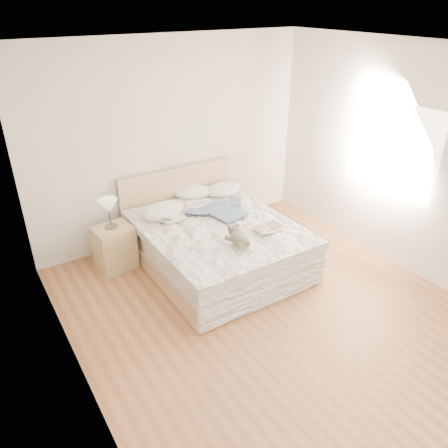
{
  "coord_description": "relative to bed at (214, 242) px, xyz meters",
  "views": [
    {
      "loc": [
        -2.48,
        -2.92,
        3.09
      ],
      "look_at": [
        0.05,
        1.05,
        0.62
      ],
      "focal_mm": 35.0,
      "sensor_mm": 36.0,
      "label": 1
    }
  ],
  "objects": [
    {
      "name": "childrens_book",
      "position": [
        0.43,
        -0.52,
        0.32
      ],
      "size": [
        0.37,
        0.26,
        0.02
      ],
      "primitive_type": "cube",
      "rotation": [
        0.0,
        0.0,
        0.04
      ],
      "color": "#FFEECE",
      "rests_on": "bed"
    },
    {
      "name": "wall_left",
      "position": [
        -2.0,
        -1.19,
        1.04
      ],
      "size": [
        0.02,
        4.5,
        2.7
      ],
      "primitive_type": "cube",
      "color": "silver",
      "rests_on": "ground"
    },
    {
      "name": "table_lamp",
      "position": [
        -1.1,
        0.63,
        0.52
      ],
      "size": [
        0.31,
        0.31,
        0.37
      ],
      "color": "#4B4540",
      "rests_on": "nightstand"
    },
    {
      "name": "blouse",
      "position": [
        0.23,
        0.14,
        0.32
      ],
      "size": [
        0.68,
        0.72,
        0.02
      ],
      "primitive_type": null,
      "rotation": [
        0.0,
        0.0,
        0.15
      ],
      "color": "#385076",
      "rests_on": "bed"
    },
    {
      "name": "pillow_middle",
      "position": [
        0.18,
        0.9,
        0.33
      ],
      "size": [
        0.68,
        0.62,
        0.17
      ],
      "primitive_type": "ellipsoid",
      "rotation": [
        0.0,
        0.0,
        -0.5
      ],
      "color": "white",
      "rests_on": "bed"
    },
    {
      "name": "window",
      "position": [
        1.99,
        -0.89,
        1.14
      ],
      "size": [
        0.02,
        1.3,
        1.1
      ],
      "primitive_type": "cube",
      "color": "white",
      "rests_on": "wall_right"
    },
    {
      "name": "bed",
      "position": [
        0.0,
        0.0,
        0.0
      ],
      "size": [
        1.72,
        2.14,
        1.0
      ],
      "color": "tan",
      "rests_on": "floor"
    },
    {
      "name": "wall_right",
      "position": [
        2.0,
        -1.19,
        1.04
      ],
      "size": [
        0.02,
        4.5,
        2.7
      ],
      "primitive_type": "cube",
      "color": "silver",
      "rests_on": "ground"
    },
    {
      "name": "floor",
      "position": [
        0.0,
        -1.19,
        -0.31
      ],
      "size": [
        4.0,
        4.5,
        0.0
      ],
      "primitive_type": "cube",
      "color": "brown",
      "rests_on": "ground"
    },
    {
      "name": "pillow_left",
      "position": [
        -0.44,
        0.55,
        0.33
      ],
      "size": [
        0.7,
        0.58,
        0.18
      ],
      "primitive_type": "ellipsoid",
      "rotation": [
        0.0,
        0.0,
        0.29
      ],
      "color": "white",
      "rests_on": "bed"
    },
    {
      "name": "teddy_bear",
      "position": [
        -0.08,
        -0.65,
        0.34
      ],
      "size": [
        0.25,
        0.33,
        0.16
      ],
      "primitive_type": null,
      "rotation": [
        0.0,
        0.0,
        -0.11
      ],
      "color": "#64584C",
      "rests_on": "bed"
    },
    {
      "name": "nightstand",
      "position": [
        -1.1,
        0.61,
        -0.03
      ],
      "size": [
        0.49,
        0.44,
        0.56
      ],
      "primitive_type": "cube",
      "rotation": [
        0.0,
        0.0,
        0.1
      ],
      "color": "tan",
      "rests_on": "floor"
    },
    {
      "name": "wall_back",
      "position": [
        0.0,
        1.06,
        1.04
      ],
      "size": [
        4.0,
        0.02,
        2.7
      ],
      "primitive_type": "cube",
      "color": "silver",
      "rests_on": "ground"
    },
    {
      "name": "pillow_right",
      "position": [
        0.6,
        0.73,
        0.33
      ],
      "size": [
        0.61,
        0.46,
        0.17
      ],
      "primitive_type": "ellipsoid",
      "rotation": [
        0.0,
        0.0,
        0.12
      ],
      "color": "white",
      "rests_on": "bed"
    },
    {
      "name": "ceiling",
      "position": [
        0.0,
        -1.19,
        2.39
      ],
      "size": [
        4.0,
        4.5,
        0.0
      ],
      "primitive_type": "cube",
      "color": "white",
      "rests_on": "ground"
    },
    {
      "name": "photo_book",
      "position": [
        -0.44,
        0.31,
        0.32
      ],
      "size": [
        0.35,
        0.28,
        0.02
      ],
      "primitive_type": "cube",
      "rotation": [
        0.0,
        0.0,
        0.25
      ],
      "color": "white",
      "rests_on": "bed"
    }
  ]
}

